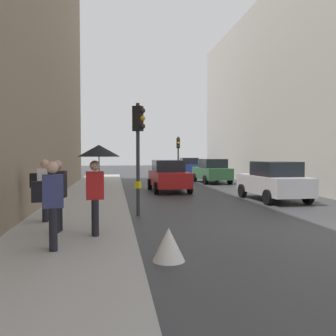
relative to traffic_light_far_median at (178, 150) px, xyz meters
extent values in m
plane|color=#38383A|center=(0.12, -19.73, -2.44)|extent=(120.00, 120.00, 0.00)
cube|color=#A8A5A0|center=(-6.20, -13.73, -2.36)|extent=(3.13, 40.00, 0.16)
cylinder|color=#2D2D2D|center=(0.00, 0.02, -0.67)|extent=(0.12, 0.12, 3.54)
cube|color=black|center=(0.00, 0.02, 0.58)|extent=(0.24, 0.30, 0.84)
cube|color=yellow|center=(0.00, 0.02, -1.39)|extent=(0.20, 0.16, 0.24)
sphere|color=#2D231E|center=(0.00, -0.17, 0.84)|extent=(0.18, 0.18, 0.18)
sphere|color=orange|center=(0.00, -0.17, 0.58)|extent=(0.18, 0.18, 0.18)
sphere|color=#2D231E|center=(0.00, -0.17, 0.32)|extent=(0.18, 0.18, 0.18)
cylinder|color=#2D2D2D|center=(-4.34, -16.44, -0.54)|extent=(0.12, 0.12, 3.80)
cube|color=black|center=(-4.34, -16.44, 0.84)|extent=(0.38, 0.37, 0.84)
cube|color=yellow|center=(-4.34, -16.44, -1.39)|extent=(0.25, 0.26, 0.24)
sphere|color=#2D231E|center=(-4.19, -16.55, 1.10)|extent=(0.18, 0.18, 0.18)
sphere|color=orange|center=(-4.19, -16.55, 0.84)|extent=(0.18, 0.18, 0.18)
sphere|color=#2D231E|center=(-4.19, -16.55, 0.58)|extent=(0.18, 0.18, 0.18)
cube|color=navy|center=(2.21, 6.54, -1.72)|extent=(1.89, 4.24, 0.80)
cube|color=black|center=(2.21, 6.29, -1.00)|extent=(1.64, 2.04, 0.64)
cylinder|color=black|center=(1.34, 7.91, -2.12)|extent=(0.23, 0.64, 0.64)
cylinder|color=black|center=(3.14, 7.87, -2.12)|extent=(0.23, 0.64, 0.64)
cylinder|color=black|center=(1.28, 5.21, -2.12)|extent=(0.23, 0.64, 0.64)
cylinder|color=black|center=(3.08, 5.17, -2.12)|extent=(0.23, 0.64, 0.64)
cube|color=#BCBCC1|center=(1.95, -13.32, -1.72)|extent=(1.95, 4.26, 0.80)
cube|color=black|center=(1.96, -13.57, -1.00)|extent=(1.67, 2.06, 0.64)
cylinder|color=black|center=(1.00, -12.00, -2.12)|extent=(0.24, 0.65, 0.64)
cylinder|color=black|center=(2.80, -11.94, -2.12)|extent=(0.24, 0.65, 0.64)
cylinder|color=black|center=(1.10, -14.70, -2.12)|extent=(0.24, 0.65, 0.64)
cylinder|color=black|center=(2.90, -14.64, -2.12)|extent=(0.24, 0.65, 0.64)
cube|color=#2D6038|center=(1.91, -3.18, -1.72)|extent=(2.02, 4.29, 0.80)
cube|color=black|center=(1.93, -3.43, -1.00)|extent=(1.70, 2.08, 0.64)
cylinder|color=black|center=(0.94, -1.88, -2.12)|extent=(0.25, 0.65, 0.64)
cylinder|color=black|center=(2.74, -1.78, -2.12)|extent=(0.25, 0.65, 0.64)
cylinder|color=black|center=(1.09, -4.58, -2.12)|extent=(0.25, 0.65, 0.64)
cylinder|color=black|center=(2.88, -4.48, -2.12)|extent=(0.25, 0.65, 0.64)
cube|color=red|center=(-2.11, -8.76, -1.72)|extent=(1.90, 4.24, 0.80)
cube|color=black|center=(-2.12, -8.51, -1.00)|extent=(1.65, 2.04, 0.64)
cylinder|color=black|center=(-1.18, -10.09, -2.12)|extent=(0.23, 0.64, 0.64)
cylinder|color=black|center=(-2.98, -10.13, -2.12)|extent=(0.23, 0.64, 0.64)
cylinder|color=black|center=(-1.25, -7.39, -2.12)|extent=(0.23, 0.64, 0.64)
cylinder|color=black|center=(-3.05, -7.43, -2.12)|extent=(0.23, 0.64, 0.64)
cylinder|color=black|center=(-5.60, -19.85, -1.86)|extent=(0.16, 0.16, 0.85)
cylinder|color=black|center=(-5.58, -20.05, -1.86)|extent=(0.16, 0.16, 0.85)
cube|color=red|center=(-5.59, -19.95, -1.10)|extent=(0.43, 0.31, 0.66)
sphere|color=tan|center=(-5.59, -19.95, -0.63)|extent=(0.24, 0.24, 0.24)
cylinder|color=black|center=(-5.49, -19.94, -0.85)|extent=(0.02, 0.02, 0.90)
cone|color=black|center=(-5.49, -19.94, -0.28)|extent=(1.00, 1.00, 0.28)
cylinder|color=black|center=(-7.10, -17.84, -1.86)|extent=(0.16, 0.16, 0.85)
cylinder|color=black|center=(-7.08, -18.04, -1.86)|extent=(0.16, 0.16, 0.85)
cube|color=silver|center=(-7.09, -17.94, -1.10)|extent=(0.42, 0.29, 0.66)
sphere|color=tan|center=(-7.09, -17.94, -0.63)|extent=(0.24, 0.24, 0.24)
cube|color=black|center=(-7.39, -17.97, -1.10)|extent=(0.22, 0.30, 0.40)
cylinder|color=black|center=(-6.37, -21.05, -1.86)|extent=(0.16, 0.16, 0.85)
cylinder|color=black|center=(-6.33, -21.25, -1.86)|extent=(0.16, 0.16, 0.85)
cube|color=navy|center=(-6.35, -21.15, -1.10)|extent=(0.44, 0.33, 0.66)
sphere|color=tan|center=(-6.35, -21.15, -0.63)|extent=(0.24, 0.24, 0.24)
cube|color=black|center=(-6.64, -21.21, -1.10)|extent=(0.25, 0.31, 0.40)
cylinder|color=black|center=(-6.50, -19.33, -1.86)|extent=(0.16, 0.16, 0.85)
cylinder|color=black|center=(-6.54, -19.52, -1.86)|extent=(0.16, 0.16, 0.85)
cube|color=black|center=(-6.52, -19.43, -1.10)|extent=(0.44, 0.33, 0.66)
sphere|color=tan|center=(-6.52, -19.43, -0.63)|extent=(0.24, 0.24, 0.24)
cone|color=silver|center=(-4.10, -21.70, -2.12)|extent=(0.64, 0.64, 0.65)
camera|label=1|loc=(-5.13, -28.48, -0.38)|focal=38.11mm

